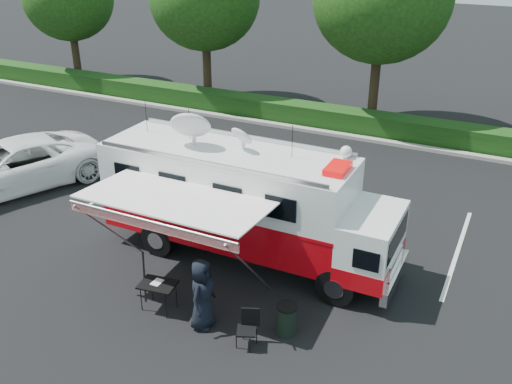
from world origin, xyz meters
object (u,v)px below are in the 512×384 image
(command_truck, at_px, (246,202))
(trash_bin, at_px, (287,319))
(white_suv, at_px, (18,187))
(folding_table, at_px, (158,285))

(command_truck, bearing_deg, trash_bin, -47.42)
(command_truck, height_order, white_suv, command_truck)
(command_truck, height_order, trash_bin, command_truck)
(white_suv, xyz_separation_m, trash_bin, (12.21, -3.18, 0.40))
(white_suv, height_order, folding_table, white_suv)
(white_suv, bearing_deg, trash_bin, 10.11)
(command_truck, relative_size, white_suv, 1.36)
(command_truck, xyz_separation_m, folding_table, (-0.84, -3.22, -1.05))
(command_truck, xyz_separation_m, trash_bin, (2.43, -2.64, -1.38))
(folding_table, bearing_deg, trash_bin, 10.06)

